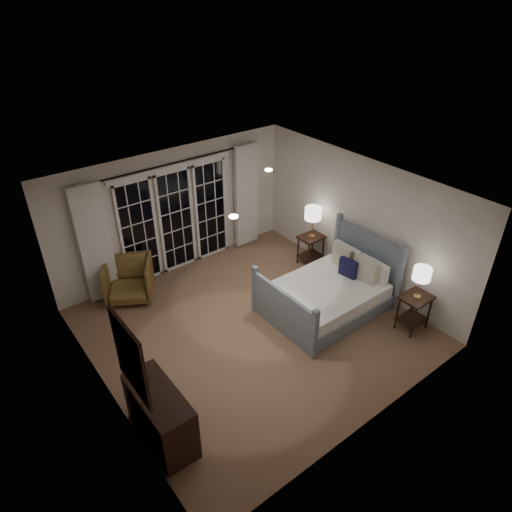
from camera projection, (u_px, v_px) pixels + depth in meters
floor at (252, 328)px, 7.85m from camera, size 5.00×5.00×0.00m
ceiling at (252, 194)px, 6.52m from camera, size 5.00×5.00×0.00m
wall_left at (98, 332)px, 5.89m from camera, size 0.02×5.00×2.50m
wall_right at (359, 222)px, 8.48m from camera, size 0.02×5.00×2.50m
wall_back at (174, 211)px, 8.86m from camera, size 5.00×0.02×2.50m
wall_front at (377, 357)px, 5.51m from camera, size 5.00×0.02×2.50m
french_doors at (176, 219)px, 8.92m from camera, size 2.50×0.04×2.20m
curtain_rod at (172, 163)px, 8.27m from camera, size 3.50×0.03×0.03m
curtain_left at (95, 244)px, 7.98m from camera, size 0.55×0.10×2.25m
curtain_right at (246, 196)px, 9.69m from camera, size 0.55×0.10×2.25m
downlight_a at (269, 170)px, 7.35m from camera, size 0.12×0.12×0.01m
downlight_b at (234, 217)px, 5.95m from camera, size 0.12×0.12×0.01m
bed at (329, 294)px, 8.15m from camera, size 2.10×1.50×1.21m
nightstand_left at (414, 307)px, 7.62m from camera, size 0.51×0.41×0.66m
nightstand_right at (311, 246)px, 9.37m from camera, size 0.49×0.39×0.64m
lamp_left at (422, 274)px, 7.26m from camera, size 0.29×0.29×0.56m
lamp_right at (313, 214)px, 8.99m from camera, size 0.33×0.33×0.64m
armchair at (129, 280)px, 8.40m from camera, size 1.14×1.14×0.77m
dresser at (161, 415)px, 5.81m from camera, size 0.49×1.14×0.81m
mirror at (130, 358)px, 5.08m from camera, size 0.05×0.85×1.00m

